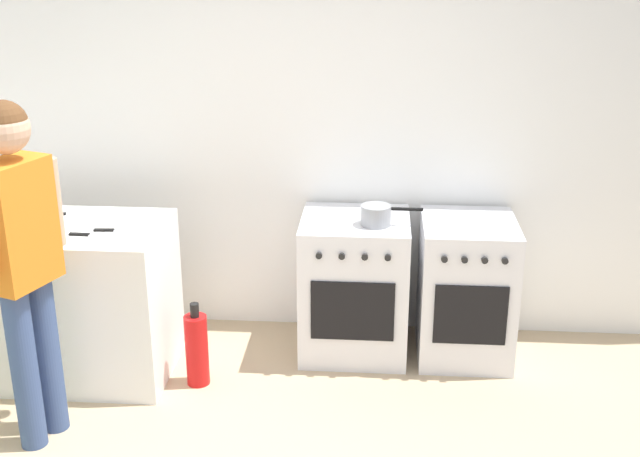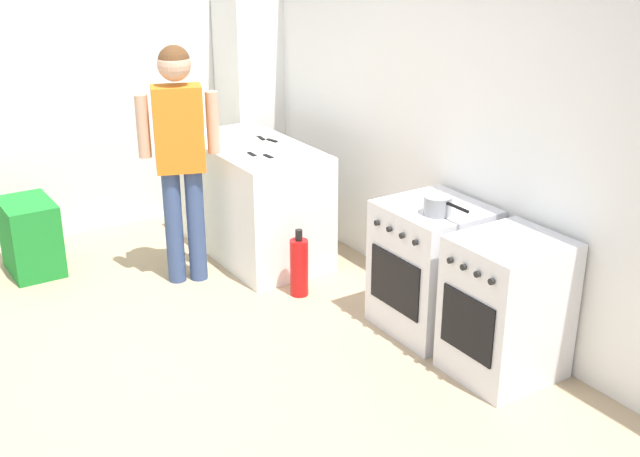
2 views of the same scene
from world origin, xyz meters
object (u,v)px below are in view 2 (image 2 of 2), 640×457
Objects in this scene: oven_right at (507,308)px; knife_utility at (267,139)px; oven_left at (432,268)px; knife_carving at (258,158)px; knife_bread at (276,160)px; person at (179,143)px; recycling_crate_upper at (28,219)px; larder_cabinet at (250,101)px; pot at (438,205)px; knife_chef at (257,136)px; fire_extinguisher at (299,267)px; recycling_crate_lower at (33,254)px.

knife_utility is (-2.44, -0.21, 0.48)m from oven_right.
oven_left is 1.54m from knife_carving.
person reaches higher than knife_bread.
recycling_crate_upper is 0.26× the size of larder_cabinet.
larder_cabinet is at bearing 178.24° from oven_right.
knife_utility is at bearing 143.05° from knife_carving.
knife_bread is 0.69m from person.
pot is 1.01× the size of knife_bread.
oven_left is 0.49× the size of person.
knife_bread is at bearing -160.87° from oven_left.
knife_chef is 0.16× the size of larder_cabinet.
oven_left and oven_right have the same top height.
recycling_crate_upper is at bearing -146.53° from oven_right.
knife_carving is at bearing -25.82° from larder_cabinet.
fire_extinguisher is at bearing 40.23° from person.
person is at bearing 50.04° from recycling_crate_lower.
pot is 3.17m from recycling_crate_lower.
recycling_crate_lower is at bearing -124.78° from knife_bread.
knife_chef is at bearing 151.79° from knife_carving.
knife_bread is (0.12, 0.09, -0.00)m from knife_carving.
recycling_crate_upper is at bearing -142.35° from pot.
oven_left is at bearing 180.00° from oven_right.
larder_cabinet reaches higher than oven_left.
pot reaches higher than oven_left.
recycling_crate_upper is (-2.98, -1.97, -0.01)m from oven_right.
recycling_crate_upper is (-2.32, -1.97, -0.01)m from oven_left.
fire_extinguisher is 2.03m from larder_cabinet.
knife_carving is 0.64× the size of recycling_crate_upper.
pot is at bearing -36.26° from oven_left.
knife_carving is (-2.03, -0.52, 0.48)m from oven_right.
knife_carving is 0.61m from knife_chef.
pot is at bearing -170.62° from oven_right.
larder_cabinet is at bearing 134.09° from person.
knife_chef is at bearing -176.08° from pot.
knife_utility reaches higher than fire_extinguisher.
knife_utility is 1.99m from recycling_crate_lower.
fire_extinguisher is (0.50, 0.04, -0.69)m from knife_carving.
knife_utility and knife_carving have the same top height.
person is 1.36m from recycling_crate_upper.
knife_bread reaches higher than oven_left.
fire_extinguisher is at bearing -16.30° from knife_utility.
pot is 0.68× the size of recycling_crate_lower.
pot is 3.12m from recycling_crate_upper.
oven_left is 0.67m from oven_right.
oven_right is at bearing 12.75° from knife_bread.
pot reaches higher than oven_right.
knife_chef is 1.95m from recycling_crate_lower.
knife_carving is 0.64× the size of recycling_crate_lower.
knife_utility and knife_bread have the same top height.
person is at bearing -139.77° from fire_extinguisher.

